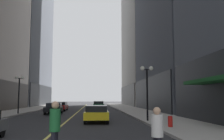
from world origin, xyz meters
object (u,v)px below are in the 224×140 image
at_px(car_black, 54,108).
at_px(pedestrian_in_green_parka, 55,125).
at_px(car_red, 61,106).
at_px(street_lamp_left_far, 19,86).
at_px(car_green, 98,104).
at_px(car_yellow, 97,113).
at_px(street_lamp_right_mid, 147,81).
at_px(fire_hydrant_right, 170,123).
at_px(traffic_light_near_right, 204,33).
at_px(pedestrian_in_white_shirt, 157,131).

distance_m(car_black, pedestrian_in_green_parka, 23.15).
distance_m(car_red, street_lamp_left_far, 9.72).
relative_size(car_green, pedestrian_in_green_parka, 2.62).
relative_size(pedestrian_in_green_parka, street_lamp_left_far, 0.41).
height_order(car_yellow, street_lamp_left_far, street_lamp_left_far).
height_order(street_lamp_right_mid, fire_hydrant_right, street_lamp_right_mid).
bearing_deg(car_red, street_lamp_left_far, -113.12).
bearing_deg(car_green, traffic_light_near_right, -86.63).
height_order(pedestrian_in_green_parka, traffic_light_near_right, traffic_light_near_right).
xyz_separation_m(car_black, traffic_light_near_right, (7.92, -24.13, 3.02)).
relative_size(pedestrian_in_green_parka, fire_hydrant_right, 2.25).
xyz_separation_m(car_red, pedestrian_in_white_shirt, (6.77, -31.12, 0.23)).
height_order(car_red, traffic_light_near_right, traffic_light_near_right).
relative_size(car_red, street_lamp_right_mid, 1.01).
relative_size(car_yellow, street_lamp_left_far, 0.91).
bearing_deg(traffic_light_near_right, car_red, 104.33).
height_order(car_black, street_lamp_left_far, street_lamp_left_far).
bearing_deg(fire_hydrant_right, car_black, 121.36).
relative_size(traffic_light_near_right, fire_hydrant_right, 7.06).
distance_m(car_black, car_red, 7.44).
distance_m(car_yellow, pedestrian_in_white_shirt, 12.85).
bearing_deg(traffic_light_near_right, fire_hydrant_right, 79.78).
xyz_separation_m(car_green, fire_hydrant_right, (3.90, -31.26, -0.32)).
height_order(traffic_light_near_right, fire_hydrant_right, traffic_light_near_right).
distance_m(car_green, pedestrian_in_green_parka, 38.65).
height_order(car_black, traffic_light_near_right, traffic_light_near_right).
relative_size(car_green, street_lamp_right_mid, 1.06).
height_order(car_green, pedestrian_in_green_parka, pedestrian_in_green_parka).
relative_size(car_black, car_green, 0.88).
bearing_deg(pedestrian_in_white_shirt, car_green, 91.53).
distance_m(pedestrian_in_white_shirt, fire_hydrant_right, 8.65).
bearing_deg(car_red, pedestrian_in_green_parka, -82.93).
bearing_deg(car_red, pedestrian_in_white_shirt, -77.72).
relative_size(traffic_light_near_right, street_lamp_right_mid, 1.28).
bearing_deg(car_red, street_lamp_right_mid, -63.99).
bearing_deg(pedestrian_in_white_shirt, street_lamp_right_mid, 79.33).
bearing_deg(car_black, car_green, 70.50).
bearing_deg(street_lamp_left_far, pedestrian_in_white_shirt, -65.07).
height_order(car_red, street_lamp_left_far, street_lamp_left_far).
xyz_separation_m(car_black, car_red, (-0.15, 7.44, 0.00)).
height_order(car_yellow, pedestrian_in_green_parka, pedestrian_in_green_parka).
height_order(car_yellow, car_red, same).
bearing_deg(traffic_light_near_right, car_black, 108.16).
bearing_deg(traffic_light_near_right, pedestrian_in_green_parka, 163.64).
xyz_separation_m(traffic_light_near_right, street_lamp_right_mid, (1.05, 12.89, -0.49)).
distance_m(car_green, street_lamp_right_mid, 27.30).
xyz_separation_m(car_yellow, pedestrian_in_green_parka, (-1.39, -11.93, 0.34)).
bearing_deg(car_black, street_lamp_left_far, -162.77).
relative_size(car_black, street_lamp_left_far, 0.94).
xyz_separation_m(street_lamp_left_far, street_lamp_right_mid, (12.80, -10.05, 0.00)).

